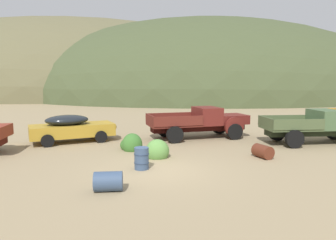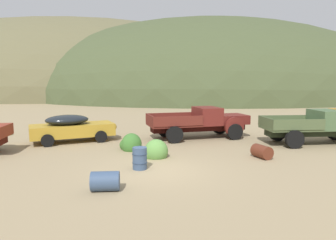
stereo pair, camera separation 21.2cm
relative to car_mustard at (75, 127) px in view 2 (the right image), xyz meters
name	(u,v)px [view 2 (the right image)]	position (x,y,z in m)	size (l,w,h in m)	color
ground_plane	(155,170)	(3.93, -6.53, -0.82)	(300.00, 300.00, 0.00)	#998460
hill_far_left	(85,93)	(-7.25, 70.64, -0.82)	(116.91, 80.45, 38.00)	brown
hill_center	(208,95)	(23.48, 55.10, -0.82)	(85.82, 74.35, 34.16)	#424C2D
car_mustard	(75,127)	(0.00, 0.00, 0.00)	(5.14, 3.07, 1.57)	#B28928
truck_oxblood	(206,122)	(7.78, -0.02, 0.17)	(6.31, 2.94, 1.89)	black
truck_weathered_green	(323,126)	(13.75, -2.69, 0.19)	(5.94, 2.49, 1.89)	#232B1B
oil_drum_foreground	(105,181)	(2.12, -8.57, -0.50)	(0.94, 0.69, 0.63)	#384C6B
oil_drum_by_truck	(140,158)	(3.36, -6.24, -0.38)	(0.61, 0.61, 0.88)	#384C6B
oil_drum_tipped	(262,152)	(8.96, -5.30, -0.52)	(0.80, 1.02, 0.60)	#5B2819
bush_between_trucks	(4,134)	(-4.77, 2.65, -0.69)	(0.79, 0.74, 0.53)	olive
bush_near_barrel	(186,127)	(7.30, 3.41, -0.66)	(0.87, 0.67, 0.70)	#5B8E42
bush_back_edge	(131,145)	(3.12, -2.68, -0.55)	(1.12, 1.27, 1.13)	#3D702D
bush_front_right	(155,152)	(4.15, -4.48, -0.55)	(1.21, 0.98, 1.10)	#5B8E42
bush_lone_scrub	(327,125)	(17.81, 2.62, -0.64)	(1.11, 0.81, 0.69)	#4C8438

